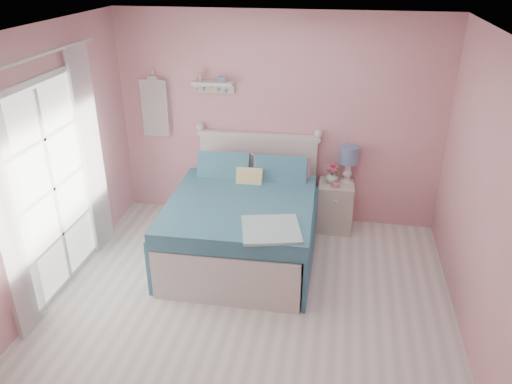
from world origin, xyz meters
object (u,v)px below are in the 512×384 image
(teacup, at_px, (335,184))
(nightstand, at_px, (335,206))
(bed, at_px, (244,223))
(table_lamp, at_px, (349,157))
(vase, at_px, (332,177))

(teacup, bearing_deg, nightstand, 81.53)
(teacup, bearing_deg, bed, -146.25)
(bed, distance_m, table_lamp, 1.51)
(nightstand, relative_size, table_lamp, 1.35)
(vase, bearing_deg, table_lamp, 18.75)
(table_lamp, height_order, vase, table_lamp)
(vase, bearing_deg, nightstand, -24.46)
(bed, bearing_deg, vase, 38.60)
(bed, distance_m, teacup, 1.22)
(vase, xyz_separation_m, teacup, (0.05, -0.13, -0.04))
(bed, height_order, teacup, bed)
(table_lamp, distance_m, vase, 0.31)
(table_lamp, xyz_separation_m, vase, (-0.18, -0.06, -0.24))
(nightstand, bearing_deg, table_lamp, 37.85)
(nightstand, relative_size, teacup, 6.85)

